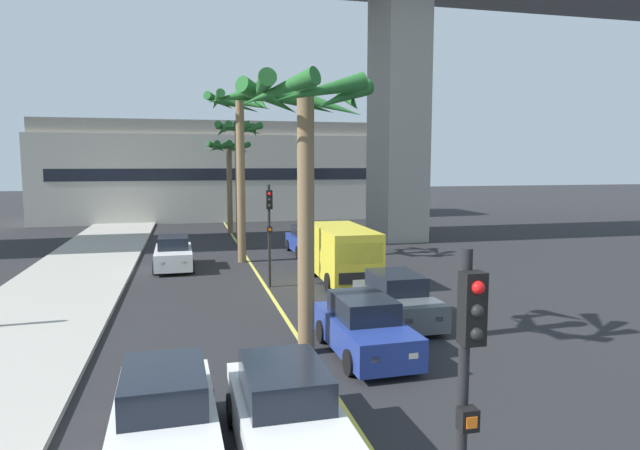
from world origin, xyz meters
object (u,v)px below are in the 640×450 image
Objects in this scene: car_queue_front at (397,300)px; car_queue_sixth at (307,241)px; car_queue_third at (165,419)px; car_queue_fourth at (286,414)px; palm_tree_near_median at (238,146)px; car_queue_second at (173,254)px; palm_tree_far_median at (229,157)px; traffic_light_median_near at (466,389)px; delivery_van at (343,253)px; traffic_light_median_far at (269,221)px; car_queue_fifth at (364,328)px; palm_tree_mid_median at (239,124)px; palm_tree_farthest_median at (305,131)px.

car_queue_front is 13.75m from car_queue_sixth.
car_queue_front and car_queue_third have the same top height.
car_queue_fourth is 0.54× the size of palm_tree_near_median.
car_queue_second is (-7.14, 10.89, 0.00)m from car_queue_front.
car_queue_second is at bearing 97.17° from car_queue_fourth.
car_queue_second is 0.54× the size of palm_tree_near_median.
traffic_light_median_near is at bearing -90.27° from palm_tree_far_median.
traffic_light_median_near is at bearing -98.46° from car_queue_sixth.
car_queue_front is at bearing -89.11° from delivery_van.
palm_tree_near_median is at bearing 100.60° from car_queue_front.
car_queue_third is 0.99× the size of traffic_light_median_far.
traffic_light_median_near is 16.98m from traffic_light_median_far.
car_queue_fifth is 15.96m from palm_tree_mid_median.
palm_tree_mid_median is at bearing 95.21° from traffic_light_median_far.
car_queue_third is 0.48× the size of palm_tree_mid_median.
palm_tree_far_median is (0.17, 34.74, 2.77)m from traffic_light_median_near.
palm_tree_near_median reaches higher than car_queue_second.
traffic_light_median_far is (0.41, 16.98, 0.00)m from traffic_light_median_near.
car_queue_third is 14.54m from delivery_van.
palm_tree_far_median is (-3.48, 23.58, 4.76)m from car_queue_front.
palm_tree_far_median reaches higher than traffic_light_median_far.
palm_tree_mid_median is (-0.15, 23.07, 4.26)m from traffic_light_median_near.
palm_tree_farthest_median is at bearing -91.56° from traffic_light_median_far.
car_queue_second is 0.99× the size of car_queue_fifth.
delivery_van is 1.26× the size of traffic_light_median_far.
palm_tree_near_median is 1.04× the size of palm_tree_farthest_median.
car_queue_front is at bearing 71.92° from traffic_light_median_near.
palm_tree_far_median is (3.45, 30.41, 4.76)m from car_queue_third.
palm_tree_far_median reaches higher than car_queue_fourth.
car_queue_third is 5.79m from traffic_light_median_near.
palm_tree_mid_median is at bearing 107.62° from car_queue_front.
car_queue_front is 1.00× the size of car_queue_fourth.
palm_tree_far_median reaches higher than delivery_van.
traffic_light_median_far is 7.46m from palm_tree_mid_median.
palm_tree_mid_median is (-3.79, 11.92, 6.25)m from car_queue_front.
traffic_light_median_far is 0.49× the size of palm_tree_mid_median.
traffic_light_median_far is (-3.14, -0.18, 1.43)m from delivery_van.
car_queue_second is at bearing 123.23° from car_queue_front.
car_queue_front is at bearing -60.97° from traffic_light_median_far.
car_queue_second is 0.48× the size of palm_tree_mid_median.
car_queue_third is 13.32m from traffic_light_median_far.
palm_tree_far_median is at bearing 100.89° from delivery_van.
car_queue_front is 0.78× the size of delivery_van.
traffic_light_median_near reaches higher than car_queue_fifth.
palm_tree_farthest_median reaches higher than car_queue_second.
car_queue_fourth is 0.99× the size of car_queue_fifth.
palm_tree_far_median is 0.91× the size of palm_tree_farthest_median.
palm_tree_farthest_median reaches higher than palm_tree_far_median.
palm_tree_farthest_median is (-0.11, -19.99, -0.16)m from palm_tree_near_median.
car_queue_front is 6.95m from traffic_light_median_far.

